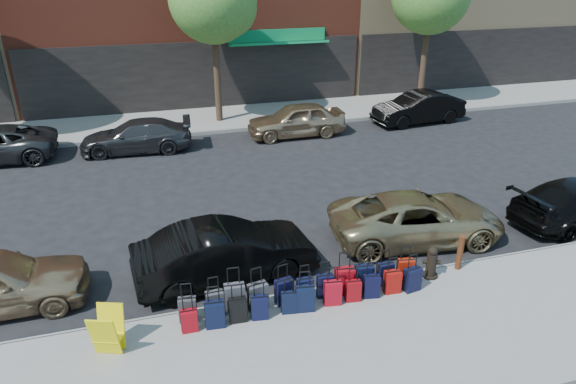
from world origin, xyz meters
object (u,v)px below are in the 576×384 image
object	(u,v)px
suitcase_front_5	(305,289)
bollard	(460,252)
fire_hydrant	(431,263)
car_far_3	(418,108)
car_far_1	(136,136)
display_rack	(108,332)
tree_center	(216,1)
car_near_1	(226,253)
car_near_2	(417,218)
car_far_2	(296,120)

from	to	relation	value
suitcase_front_5	bollard	world-z (taller)	bollard
fire_hydrant	car_far_3	xyz separation A→B (m)	(6.23, 11.74, 0.19)
bollard	car_far_3	bearing A→B (deg)	65.14
car_far_1	car_far_3	size ratio (longest dim) A/B	1.00
suitcase_front_5	car_far_1	bearing A→B (deg)	105.21
display_rack	car_far_3	bearing A→B (deg)	62.23
tree_center	car_near_1	distance (m)	13.77
tree_center	fire_hydrant	distance (m)	15.32
display_rack	car_far_3	distance (m)	18.27
display_rack	car_far_3	world-z (taller)	car_far_3
car_near_2	car_far_3	xyz separation A→B (m)	(5.55, 9.79, 0.06)
display_rack	car_far_3	xyz separation A→B (m)	(13.55, 12.26, 0.10)
suitcase_front_5	car_far_2	size ratio (longest dim) A/B	0.21
suitcase_front_5	car_far_3	world-z (taller)	car_far_3
display_rack	fire_hydrant	bearing A→B (deg)	24.16
car_near_1	car_far_1	size ratio (longest dim) A/B	1.00
display_rack	car_near_2	xyz separation A→B (m)	(8.00, 2.47, 0.05)
fire_hydrant	bollard	distance (m)	0.86
car_near_1	car_far_1	world-z (taller)	car_near_1
tree_center	car_far_2	xyz separation A→B (m)	(2.76, -2.78, -4.69)
display_rack	car_near_2	distance (m)	8.37
display_rack	bollard	bearing A→B (deg)	24.55
display_rack	car_near_1	world-z (taller)	car_near_1
suitcase_front_5	display_rack	world-z (taller)	display_rack
suitcase_front_5	fire_hydrant	world-z (taller)	suitcase_front_5
tree_center	car_near_2	size ratio (longest dim) A/B	1.53
car_far_2	fire_hydrant	bearing A→B (deg)	-0.93
display_rack	tree_center	bearing A→B (deg)	92.32
suitcase_front_5	car_far_2	world-z (taller)	car_far_2
car_far_1	car_near_2	bearing A→B (deg)	41.71
display_rack	suitcase_front_5	bearing A→B (deg)	26.99
tree_center	car_far_1	size ratio (longest dim) A/B	1.67
bollard	car_near_1	bearing A→B (deg)	165.75
car_far_2	car_far_1	bearing A→B (deg)	-89.43
fire_hydrant	bollard	world-z (taller)	bollard
suitcase_front_5	fire_hydrant	distance (m)	3.17
suitcase_front_5	car_far_2	xyz separation A→B (m)	(3.36, 11.53, 0.30)
tree_center	car_far_2	world-z (taller)	tree_center
car_far_3	car_far_1	bearing A→B (deg)	-93.96
fire_hydrant	car_near_2	world-z (taller)	car_near_2
bollard	display_rack	size ratio (longest dim) A/B	0.96
car_far_1	bollard	bearing A→B (deg)	37.54
tree_center	fire_hydrant	world-z (taller)	tree_center
car_near_2	suitcase_front_5	bearing A→B (deg)	123.45
bollard	car_far_3	distance (m)	12.81
car_near_2	car_far_2	bearing A→B (deg)	9.34
bollard	car_far_2	world-z (taller)	car_far_2
bollard	car_far_3	world-z (taller)	car_far_3
suitcase_front_5	display_rack	bearing A→B (deg)	-174.16
fire_hydrant	car_near_2	bearing A→B (deg)	90.19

